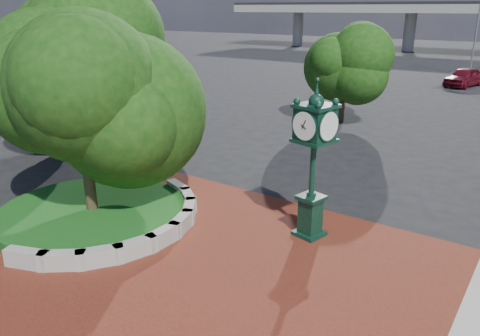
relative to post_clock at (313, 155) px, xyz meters
name	(u,v)px	position (x,y,z in m)	size (l,w,h in m)	color
ground	(212,263)	(-1.44, -3.00, -2.61)	(200.00, 200.00, 0.00)	black
plaza	(188,279)	(-1.44, -4.00, -2.59)	(12.00, 12.00, 0.04)	maroon
planter_wall	(142,229)	(-4.15, -3.00, -2.34)	(2.96, 6.77, 0.54)	#9E9B93
grass_bed	(93,213)	(-6.44, -3.00, -2.41)	(6.10, 6.10, 0.40)	#164D19
tree_planter	(81,108)	(-6.44, -3.00, 1.12)	(5.20, 5.20, 6.33)	#38281C
tree_northwest	(61,63)	(-14.44, 2.00, 1.52)	(5.60, 5.60, 6.93)	#38281C
tree_street	(344,68)	(-5.44, 15.00, 0.63)	(4.40, 4.40, 5.45)	#38281C
post_clock	(313,155)	(0.00, 0.00, 0.00)	(1.15, 1.15, 4.75)	black
parked_car	(464,77)	(-1.93, 33.80, -1.78)	(1.96, 4.88, 1.66)	maroon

